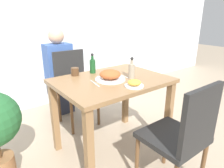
# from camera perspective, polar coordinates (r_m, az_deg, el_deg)

# --- Properties ---
(ground_plane) EXTENTS (16.00, 16.00, 0.00)m
(ground_plane) POSITION_cam_1_polar(r_m,az_deg,el_deg) (2.21, 0.00, -17.67)
(ground_plane) COLOR tan
(wall_back) EXTENTS (8.00, 0.05, 2.60)m
(wall_back) POSITION_cam_1_polar(r_m,az_deg,el_deg) (3.11, -17.93, 17.89)
(wall_back) COLOR silver
(wall_back) RESTS_ON ground_plane
(dining_table) EXTENTS (1.02, 0.76, 0.76)m
(dining_table) POSITION_cam_1_polar(r_m,az_deg,el_deg) (1.90, 0.00, -2.04)
(dining_table) COLOR olive
(dining_table) RESTS_ON ground_plane
(chair_near) EXTENTS (0.42, 0.42, 0.91)m
(chair_near) POSITION_cam_1_polar(r_m,az_deg,el_deg) (1.55, 19.45, -13.36)
(chair_near) COLOR black
(chair_near) RESTS_ON ground_plane
(chair_far) EXTENTS (0.42, 0.42, 0.91)m
(chair_far) POSITION_cam_1_polar(r_m,az_deg,el_deg) (2.52, -10.74, 0.19)
(chair_far) COLOR black
(chair_far) RESTS_ON ground_plane
(food_plate) EXTENTS (0.28, 0.28, 0.09)m
(food_plate) POSITION_cam_1_polar(r_m,az_deg,el_deg) (1.81, -0.54, 2.46)
(food_plate) COLOR white
(food_plate) RESTS_ON dining_table
(side_plate) EXTENTS (0.16, 0.16, 0.06)m
(side_plate) POSITION_cam_1_polar(r_m,az_deg,el_deg) (1.66, 6.38, 0.10)
(side_plate) COLOR white
(side_plate) RESTS_ON dining_table
(drink_cup) EXTENTS (0.08, 0.08, 0.08)m
(drink_cup) POSITION_cam_1_polar(r_m,az_deg,el_deg) (1.99, -10.54, 3.51)
(drink_cup) COLOR #4C331E
(drink_cup) RESTS_ON dining_table
(sauce_bottle) EXTENTS (0.06, 0.06, 0.20)m
(sauce_bottle) POSITION_cam_1_polar(r_m,az_deg,el_deg) (1.86, 5.62, 3.94)
(sauce_bottle) COLOR gray
(sauce_bottle) RESTS_ON dining_table
(condiment_bottle) EXTENTS (0.06, 0.06, 0.20)m
(condiment_bottle) POSITION_cam_1_polar(r_m,az_deg,el_deg) (2.04, -5.57, 5.31)
(condiment_bottle) COLOR #194C23
(condiment_bottle) RESTS_ON dining_table
(fork_utensil) EXTENTS (0.04, 0.19, 0.00)m
(fork_utensil) POSITION_cam_1_polar(r_m,az_deg,el_deg) (1.74, -4.99, 0.21)
(fork_utensil) COLOR silver
(fork_utensil) RESTS_ON dining_table
(spoon_utensil) EXTENTS (0.02, 0.18, 0.00)m
(spoon_utensil) POSITION_cam_1_polar(r_m,az_deg,el_deg) (1.93, 3.49, 2.18)
(spoon_utensil) COLOR silver
(spoon_utensil) RESTS_ON dining_table
(person_figure) EXTENTS (0.34, 0.22, 1.17)m
(person_figure) POSITION_cam_1_polar(r_m,az_deg,el_deg) (2.79, -14.79, 3.06)
(person_figure) COLOR #2D3347
(person_figure) RESTS_ON ground_plane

